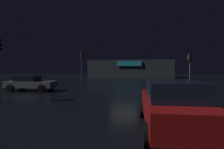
# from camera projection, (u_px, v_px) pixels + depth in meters

# --- Properties ---
(ground_plane) EXTENTS (120.00, 120.00, 0.00)m
(ground_plane) POSITION_uv_depth(u_px,v_px,m) (124.00, 90.00, 16.79)
(ground_plane) COLOR black
(store_building) EXTENTS (19.29, 6.59, 4.04)m
(store_building) POSITION_uv_depth(u_px,v_px,m) (130.00, 69.00, 42.12)
(store_building) COLOR #33383D
(store_building) RESTS_ON ground
(traffic_signal_opposite) EXTENTS (0.42, 0.43, 4.51)m
(traffic_signal_opposite) POSITION_uv_depth(u_px,v_px,m) (82.00, 59.00, 25.04)
(traffic_signal_opposite) COLOR #595B60
(traffic_signal_opposite) RESTS_ON ground
(traffic_signal_cross_left) EXTENTS (0.43, 0.42, 3.86)m
(traffic_signal_cross_left) POSITION_uv_depth(u_px,v_px,m) (189.00, 62.00, 22.23)
(traffic_signal_cross_left) COLOR #595B60
(traffic_signal_cross_left) RESTS_ON ground
(car_near) EXTENTS (4.47, 2.13, 1.38)m
(car_near) POSITION_uv_depth(u_px,v_px,m) (30.00, 83.00, 16.07)
(car_near) COLOR slate
(car_near) RESTS_ON ground
(car_far) EXTENTS (2.10, 4.39, 1.63)m
(car_far) POSITION_uv_depth(u_px,v_px,m) (173.00, 106.00, 5.68)
(car_far) COLOR #A51414
(car_far) RESTS_ON ground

